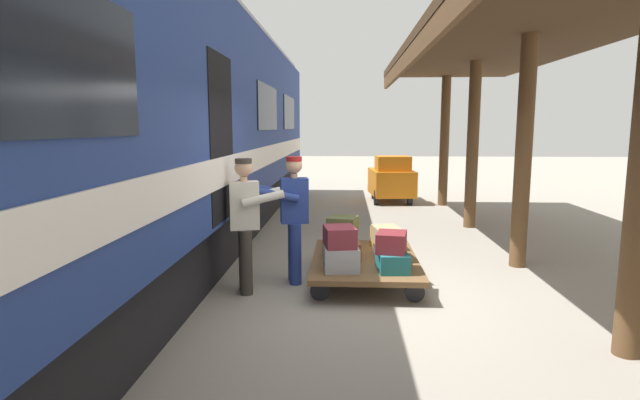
{
  "coord_description": "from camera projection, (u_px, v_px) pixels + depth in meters",
  "views": [
    {
      "loc": [
        0.32,
        6.03,
        2.09
      ],
      "look_at": [
        0.65,
        -0.39,
        1.15
      ],
      "focal_mm": 28.2,
      "sensor_mm": 36.0,
      "label": 1
    }
  ],
  "objects": [
    {
      "name": "suitcase_gray_aluminum",
      "position": [
        341.0,
        258.0,
        6.3
      ],
      "size": [
        0.48,
        0.52,
        0.3
      ],
      "primitive_type": "cube",
      "rotation": [
        0.0,
        0.0,
        0.1
      ],
      "color": "#9EA0A5",
      "rests_on": "luggage_cart"
    },
    {
      "name": "suitcase_maroon_trunk",
      "position": [
        391.0,
        242.0,
        6.25
      ],
      "size": [
        0.43,
        0.49,
        0.25
      ],
      "primitive_type": "cube",
      "rotation": [
        0.0,
        0.0,
        -0.18
      ],
      "color": "maroon",
      "rests_on": "suitcase_teal_softside"
    },
    {
      "name": "ground_plane",
      "position": [
        370.0,
        296.0,
        6.25
      ],
      "size": [
        60.0,
        60.0,
        0.0
      ],
      "primitive_type": "plane",
      "color": "gray"
    },
    {
      "name": "suitcase_olive_duffel",
      "position": [
        343.0,
        224.0,
        7.47
      ],
      "size": [
        0.49,
        0.48,
        0.21
      ],
      "primitive_type": "cube",
      "rotation": [
        0.0,
        0.0,
        -0.24
      ],
      "color": "brown",
      "rests_on": "suitcase_red_plastic"
    },
    {
      "name": "suitcase_burgundy_valise",
      "position": [
        340.0,
        237.0,
        6.26
      ],
      "size": [
        0.44,
        0.51,
        0.25
      ],
      "primitive_type": "cube",
      "rotation": [
        0.0,
        0.0,
        0.19
      ],
      "color": "maroon",
      "rests_on": "suitcase_gray_aluminum"
    },
    {
      "name": "suitcase_teal_softside",
      "position": [
        392.0,
        261.0,
        6.27
      ],
      "size": [
        0.4,
        0.55,
        0.24
      ],
      "primitive_type": "cube",
      "rotation": [
        0.0,
        0.0,
        0.08
      ],
      "color": "#1E666B",
      "rests_on": "luggage_cart"
    },
    {
      "name": "train_car",
      "position": [
        100.0,
        129.0,
        6.12
      ],
      "size": [
        3.03,
        20.72,
        4.0
      ],
      "color": "navy",
      "rests_on": "ground_plane"
    },
    {
      "name": "suitcase_red_plastic",
      "position": [
        342.0,
        239.0,
        7.48
      ],
      "size": [
        0.46,
        0.63,
        0.24
      ],
      "primitive_type": "cube",
      "rotation": [
        0.0,
        0.0,
        0.06
      ],
      "color": "#AD231E",
      "rests_on": "luggage_cart"
    },
    {
      "name": "suitcase_yellow_case",
      "position": [
        385.0,
        238.0,
        7.44
      ],
      "size": [
        0.43,
        0.53,
        0.28
      ],
      "primitive_type": "cube",
      "rotation": [
        0.0,
        0.0,
        0.14
      ],
      "color": "gold",
      "rests_on": "luggage_cart"
    },
    {
      "name": "suitcase_brown_leather",
      "position": [
        341.0,
        249.0,
        6.89
      ],
      "size": [
        0.53,
        0.61,
        0.24
      ],
      "primitive_type": "cube",
      "rotation": [
        0.0,
        0.0,
        0.08
      ],
      "color": "brown",
      "rests_on": "luggage_cart"
    },
    {
      "name": "platform_canopy",
      "position": [
        572.0,
        23.0,
        5.66
      ],
      "size": [
        3.2,
        15.76,
        3.56
      ],
      "color": "brown",
      "rests_on": "ground_plane"
    },
    {
      "name": "luggage_cart",
      "position": [
        365.0,
        261.0,
        6.9
      ],
      "size": [
        1.43,
        2.16,
        0.31
      ],
      "color": "brown",
      "rests_on": "ground_plane"
    },
    {
      "name": "porter_in_overalls",
      "position": [
        293.0,
        215.0,
        6.7
      ],
      "size": [
        0.72,
        0.52,
        1.7
      ],
      "color": "navy",
      "rests_on": "ground_plane"
    },
    {
      "name": "suitcase_tan_vintage",
      "position": [
        387.0,
        236.0,
        6.81
      ],
      "size": [
        0.43,
        0.6,
        0.23
      ],
      "primitive_type": "cube",
      "rotation": [
        0.0,
        0.0,
        0.19
      ],
      "color": "tan",
      "rests_on": "suitcase_slate_roller"
    },
    {
      "name": "porter_by_door",
      "position": [
        246.0,
        221.0,
        6.29
      ],
      "size": [
        0.72,
        0.54,
        1.7
      ],
      "color": "#332D28",
      "rests_on": "ground_plane"
    },
    {
      "name": "suitcase_slate_roller",
      "position": [
        388.0,
        251.0,
        6.86
      ],
      "size": [
        0.39,
        0.64,
        0.19
      ],
      "primitive_type": "cube",
      "rotation": [
        0.0,
        0.0,
        0.02
      ],
      "color": "#4C515B",
      "rests_on": "luggage_cart"
    },
    {
      "name": "baggage_tug",
      "position": [
        392.0,
        180.0,
        13.98
      ],
      "size": [
        1.25,
        1.79,
        1.3
      ],
      "color": "orange",
      "rests_on": "ground_plane"
    }
  ]
}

